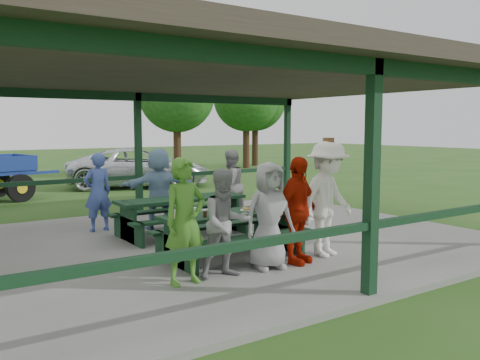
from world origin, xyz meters
TOP-DOWN VIEW (x-y plane):
  - ground at (0.00, 0.00)m, footprint 90.00×90.00m
  - concrete_slab at (0.00, 0.00)m, footprint 10.00×8.00m
  - pavilion_structure at (0.00, 0.00)m, footprint 10.60×8.60m
  - picnic_table_near at (-0.48, -1.20)m, footprint 2.39×1.39m
  - picnic_table_far at (-0.35, 0.80)m, footprint 2.61×1.39m
  - table_setting at (-0.58, -1.16)m, footprint 2.23×0.45m
  - contestant_green at (-1.79, -2.10)m, footprint 0.67×0.47m
  - contestant_grey_left at (-1.16, -2.14)m, footprint 0.82×0.67m
  - contestant_grey_mid at (-0.37, -2.13)m, footprint 0.87×0.64m
  - contestant_red at (0.17, -2.15)m, footprint 1.08×0.70m
  - contestant_white_fedora at (0.90, -2.06)m, footprint 1.36×0.95m
  - spectator_lblue at (-0.43, 1.69)m, footprint 1.68×0.86m
  - spectator_blue at (-1.62, 2.10)m, footprint 0.62×0.43m
  - spectator_grey at (1.41, 1.72)m, footprint 0.95×0.84m
  - pickup_truck at (2.48, 9.72)m, footprint 5.78×4.28m
  - tree_mid at (5.82, 13.15)m, footprint 3.54×3.54m
  - tree_right at (10.83, 14.75)m, footprint 3.56×3.56m
  - tree_far_right at (12.25, 15.91)m, footprint 3.58×3.58m

SIDE VIEW (x-z plane):
  - ground at x=0.00m, z-range 0.00..0.00m
  - concrete_slab at x=0.00m, z-range 0.00..0.10m
  - picnic_table_near at x=-0.48m, z-range 0.19..0.94m
  - picnic_table_far at x=-0.35m, z-range 0.20..0.95m
  - pickup_truck at x=2.48m, z-range 0.00..1.46m
  - table_setting at x=-0.58m, z-range 0.83..0.93m
  - contestant_grey_left at x=-1.16m, z-range 0.10..1.67m
  - spectator_blue at x=-1.62m, z-range 0.10..1.73m
  - spectator_grey at x=1.41m, z-range 0.10..1.73m
  - contestant_grey_mid at x=-0.37m, z-range 0.10..1.74m
  - contestant_red at x=0.17m, z-range 0.10..1.80m
  - spectator_lblue at x=-0.43m, z-range 0.10..1.83m
  - contestant_green at x=-1.79m, z-range 0.10..1.85m
  - contestant_white_fedora at x=0.90m, z-range 0.08..2.06m
  - pavilion_structure at x=0.00m, z-range 1.55..4.79m
  - tree_mid at x=5.82m, z-range 0.98..6.51m
  - tree_right at x=10.83m, z-range 0.98..6.54m
  - tree_far_right at x=12.25m, z-range 0.99..6.58m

